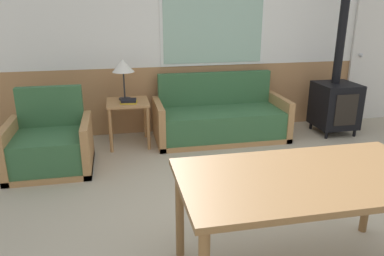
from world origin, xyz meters
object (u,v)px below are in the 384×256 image
couch (220,120)px  table_lamp (123,67)px  side_table (128,109)px  armchair (50,147)px  dining_table (307,186)px  wood_stove (336,95)px

couch → table_lamp: table_lamp is taller
side_table → table_lamp: (-0.03, 0.09, 0.51)m
armchair → dining_table: 2.85m
table_lamp → dining_table: (1.02, -2.78, -0.32)m
couch → armchair: bearing=-164.5°
dining_table → wood_stove: wood_stove is taller
armchair → side_table: 1.07m
table_lamp → wood_stove: 2.88m
table_lamp → couch: bearing=-4.5°
wood_stove → couch: bearing=176.5°
side_table → armchair: bearing=-146.2°
dining_table → side_table: bearing=110.3°
couch → dining_table: (-0.21, -2.68, 0.41)m
couch → side_table: (-1.20, 0.01, 0.22)m
armchair → table_lamp: bearing=32.3°
side_table → dining_table: bearing=-69.7°
side_table → table_lamp: size_ratio=1.13×
armchair → wood_stove: 3.72m
side_table → wood_stove: wood_stove is taller
dining_table → wood_stove: (1.81, 2.59, -0.13)m
dining_table → table_lamp: bearing=110.2°
dining_table → wood_stove: size_ratio=0.65×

